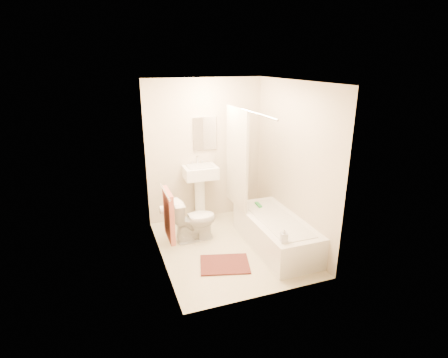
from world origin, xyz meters
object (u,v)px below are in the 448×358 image
object	(u,v)px
bathtub	(275,233)
soap_bottle	(284,236)
bath_mat	(225,264)
toilet	(194,220)
sink	(200,191)

from	to	relation	value
bathtub	soap_bottle	world-z (taller)	soap_bottle
bath_mat	toilet	bearing A→B (deg)	102.94
sink	bath_mat	world-z (taller)	sink
soap_bottle	sink	bearing A→B (deg)	106.17
bathtub	soap_bottle	size ratio (longest dim) A/B	8.62
toilet	soap_bottle	world-z (taller)	toilet
toilet	bathtub	xyz separation A→B (m)	(1.08, -0.62, -0.11)
bathtub	toilet	bearing A→B (deg)	149.98
toilet	sink	distance (m)	0.73
soap_bottle	bathtub	bearing A→B (deg)	70.32
bath_mat	soap_bottle	size ratio (longest dim) A/B	3.54
sink	bath_mat	xyz separation A→B (m)	(-0.09, -1.49, -0.53)
toilet	soap_bottle	bearing A→B (deg)	-149.86
soap_bottle	bath_mat	bearing A→B (deg)	146.53
toilet	soap_bottle	distance (m)	1.54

